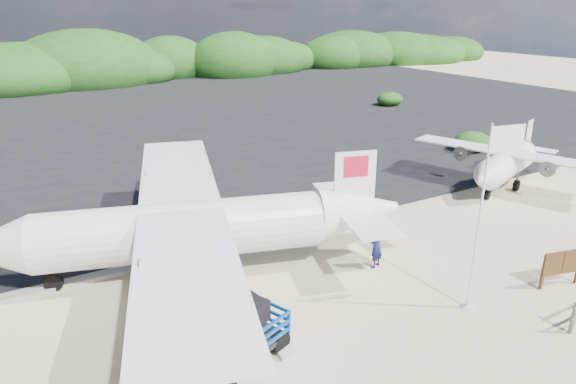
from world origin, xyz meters
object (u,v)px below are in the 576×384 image
at_px(crew_b, 292,216).
at_px(aircraft_small, 44,115).
at_px(baggage_cart, 239,362).
at_px(signboard, 558,286).
at_px(crew_a, 376,246).
at_px(flagpole, 467,308).
at_px(aircraft_large, 305,131).

height_order(crew_b, aircraft_small, crew_b).
distance_m(baggage_cart, signboard, 11.01).
xyz_separation_m(baggage_cart, signboard, (10.87, -1.77, 0.00)).
bearing_deg(signboard, crew_a, 150.85).
height_order(baggage_cart, crew_b, crew_b).
relative_size(flagpole, aircraft_small, 0.73).
height_order(signboard, crew_a, crew_a).
height_order(baggage_cart, signboard, baggage_cart).
bearing_deg(baggage_cart, crew_b, 27.75).
bearing_deg(crew_b, aircraft_large, -145.19).
bearing_deg(crew_a, crew_b, -92.11).
height_order(flagpole, crew_a, flagpole).
distance_m(signboard, aircraft_large, 23.81).
xyz_separation_m(flagpole, crew_b, (-2.10, 7.09, 0.93)).
bearing_deg(baggage_cart, flagpole, -30.69).
height_order(baggage_cart, aircraft_large, aircraft_large).
bearing_deg(crew_a, flagpole, 79.61).
relative_size(flagpole, signboard, 3.62).
height_order(flagpole, aircraft_large, flagpole).
xyz_separation_m(flagpole, crew_a, (-0.76, 3.52, 0.80)).
distance_m(signboard, aircraft_small, 41.27).
bearing_deg(crew_b, flagpole, 84.63).
distance_m(baggage_cart, aircraft_small, 37.83).
distance_m(crew_a, aircraft_small, 36.22).
relative_size(signboard, crew_b, 0.86).
height_order(crew_b, aircraft_large, aircraft_large).
bearing_deg(crew_b, aircraft_small, -101.42).
height_order(signboard, aircraft_small, aircraft_small).
xyz_separation_m(crew_b, aircraft_large, (10.31, 15.69, -0.93)).
distance_m(signboard, crew_a, 6.09).
xyz_separation_m(baggage_cart, crew_b, (5.11, 5.91, 0.93)).
relative_size(aircraft_large, aircraft_small, 2.17).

